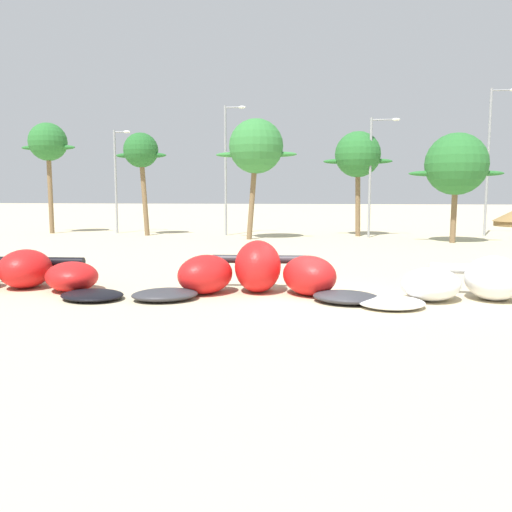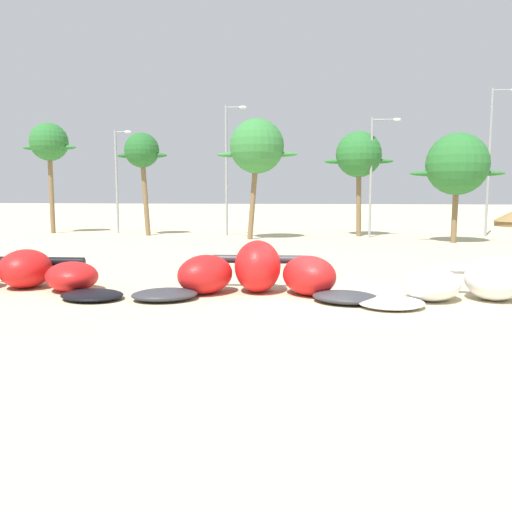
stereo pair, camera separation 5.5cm
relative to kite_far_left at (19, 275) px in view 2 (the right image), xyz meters
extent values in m
plane|color=beige|center=(9.66, 0.11, -0.51)|extent=(260.00, 260.00, 0.00)
ellipsoid|color=red|center=(-0.01, 0.44, 0.15)|extent=(1.72, 2.03, 1.31)
ellipsoid|color=red|center=(1.83, 0.03, -0.02)|extent=(2.51, 2.58, 0.97)
ellipsoid|color=black|center=(3.04, -1.15, -0.37)|extent=(2.39, 2.19, 0.26)
cylinder|color=black|center=(-0.04, 1.13, 0.31)|extent=(3.52, 0.43, 0.32)
cube|color=black|center=(-0.01, 0.24, 0.15)|extent=(1.30, 0.75, 0.04)
ellipsoid|color=#333338|center=(5.26, -1.00, -0.34)|extent=(2.41, 2.15, 0.34)
ellipsoid|color=red|center=(6.26, 0.15, 0.12)|extent=(2.33, 2.48, 1.25)
ellipsoid|color=red|center=(7.89, 0.65, 0.34)|extent=(1.59, 2.06, 1.68)
ellipsoid|color=red|center=(9.55, 0.31, 0.12)|extent=(2.40, 2.49, 1.25)
ellipsoid|color=#333338|center=(10.66, -0.73, -0.34)|extent=(2.34, 2.02, 0.34)
cylinder|color=#333338|center=(7.85, 1.34, 0.48)|extent=(3.17, 0.44, 0.29)
cube|color=#333338|center=(7.90, 0.45, 0.34)|extent=(1.18, 0.77, 0.04)
ellipsoid|color=white|center=(11.90, -1.20, -0.37)|extent=(2.26, 2.11, 0.27)
ellipsoid|color=white|center=(13.19, -0.08, -0.01)|extent=(2.51, 2.54, 0.99)
ellipsoid|color=white|center=(15.08, 0.22, 0.16)|extent=(1.85, 2.05, 1.33)
cylinder|color=white|center=(15.14, 0.88, 0.32)|extent=(3.57, 0.65, 0.32)
cube|color=white|center=(15.06, 0.03, 0.16)|extent=(1.35, 0.80, 0.04)
cylinder|color=brown|center=(-11.15, 23.27, 3.05)|extent=(0.38, 0.36, 7.11)
sphere|color=#286B2D|center=(-11.16, 23.27, 6.61)|extent=(2.93, 2.93, 2.93)
ellipsoid|color=#286B2D|center=(-12.33, 23.27, 6.17)|extent=(2.05, 0.50, 0.36)
ellipsoid|color=#286B2D|center=(-9.99, 23.27, 6.17)|extent=(2.05, 0.50, 0.36)
cylinder|color=brown|center=(-3.18, 22.18, 2.65)|extent=(0.70, 0.36, 6.33)
sphere|color=#236028|center=(-3.35, 22.18, 5.81)|extent=(2.56, 2.56, 2.56)
ellipsoid|color=#236028|center=(-4.37, 22.18, 5.43)|extent=(1.79, 0.50, 0.36)
ellipsoid|color=#236028|center=(-2.32, 22.18, 5.43)|extent=(1.79, 0.50, 0.36)
cylinder|color=brown|center=(5.28, 19.86, 2.65)|extent=(0.85, 0.36, 6.33)
sphere|color=#337A38|center=(5.52, 19.86, 5.81)|extent=(3.68, 3.68, 3.68)
ellipsoid|color=#337A38|center=(4.05, 19.86, 5.26)|extent=(2.58, 0.50, 0.36)
ellipsoid|color=#337A38|center=(6.99, 19.86, 5.26)|extent=(2.58, 0.50, 0.36)
cylinder|color=brown|center=(12.61, 23.37, 2.48)|extent=(0.49, 0.36, 5.97)
sphere|color=#286B2D|center=(12.55, 23.37, 5.46)|extent=(3.32, 3.32, 3.32)
ellipsoid|color=#286B2D|center=(11.22, 23.37, 4.96)|extent=(2.32, 0.50, 0.36)
ellipsoid|color=#286B2D|center=(13.87, 23.37, 4.96)|extent=(2.32, 0.50, 0.36)
cylinder|color=brown|center=(18.37, 18.89, 1.99)|extent=(0.39, 0.36, 5.00)
sphere|color=#286B2D|center=(18.39, 18.89, 4.50)|extent=(3.91, 3.91, 3.91)
ellipsoid|color=#286B2D|center=(16.82, 18.89, 3.91)|extent=(2.74, 0.50, 0.36)
ellipsoid|color=#286B2D|center=(19.95, 18.89, 3.91)|extent=(2.74, 0.50, 0.36)
cylinder|color=gray|center=(-6.10, 24.05, 3.51)|extent=(0.18, 0.18, 8.03)
cylinder|color=gray|center=(-5.59, 24.05, 7.37)|extent=(1.02, 0.10, 0.10)
ellipsoid|color=silver|center=(-5.08, 24.05, 7.37)|extent=(0.56, 0.24, 0.20)
cylinder|color=gray|center=(2.85, 22.99, 4.27)|extent=(0.18, 0.18, 9.55)
cylinder|color=gray|center=(3.48, 22.99, 8.90)|extent=(1.25, 0.10, 0.10)
ellipsoid|color=silver|center=(4.10, 22.99, 8.90)|extent=(0.56, 0.24, 0.20)
cylinder|color=gray|center=(13.36, 22.34, 3.70)|extent=(0.18, 0.18, 8.41)
cylinder|color=gray|center=(14.20, 22.34, 7.76)|extent=(1.68, 0.10, 0.10)
ellipsoid|color=silver|center=(15.04, 22.34, 7.76)|extent=(0.56, 0.24, 0.20)
cylinder|color=gray|center=(22.05, 24.80, 4.84)|extent=(0.18, 0.18, 10.68)
cylinder|color=gray|center=(22.81, 24.80, 10.03)|extent=(1.51, 0.10, 0.10)
camera|label=1|loc=(9.85, -16.18, 2.72)|focal=37.08mm
camera|label=2|loc=(9.90, -16.17, 2.72)|focal=37.08mm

